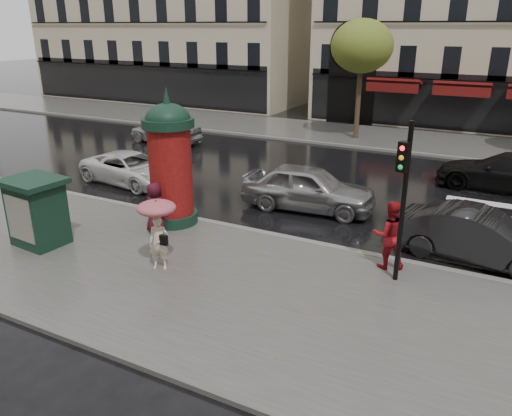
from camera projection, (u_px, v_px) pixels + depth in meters
The scene contains 18 objects.
ground at pixel (226, 278), 13.15m from camera, with size 160.00×160.00×0.00m, color black.
near_sidewalk at pixel (216, 284), 12.72m from camera, with size 90.00×7.00×0.12m, color #474744.
far_sidewalk at pixel (394, 139), 28.93m from camera, with size 90.00×6.00×0.12m, color #474744.
near_kerb at pixel (275, 236), 15.62m from camera, with size 90.00×0.25×0.14m, color slate.
far_kerb at pixel (381, 150), 26.43m from camera, with size 90.00×0.25×0.14m, color slate.
zebra_crossing at pixel (497, 205), 18.52m from camera, with size 3.60×11.75×0.01m, color silver.
tree_far_left at pixel (362, 47), 27.21m from camera, with size 3.40×3.40×6.64m.
woman_umbrella at pixel (158, 223), 13.00m from camera, with size 1.03×1.03×1.97m.
woman_red at pixel (389, 235), 13.20m from camera, with size 0.91×0.71×1.88m, color #A3141C.
man_burgundy at pixel (155, 208), 15.52m from camera, with size 0.79×0.51×1.62m, color #450D1C.
morris_column at pixel (170, 160), 15.88m from camera, with size 1.64×1.64×4.42m.
traffic_light at pixel (403, 188), 11.96m from camera, with size 0.30×0.40×4.09m.
newsstand at pixel (37, 211), 14.61m from camera, with size 1.80×1.56×2.02m.
car_silver at pixel (309, 188), 17.83m from camera, with size 1.92×4.77×1.62m, color #9D9DA1.
car_darkgrey at pixel (479, 236), 13.90m from camera, with size 1.56×4.48×1.48m, color black.
car_white at pixel (131, 168), 20.84m from camera, with size 2.13×4.62×1.28m, color silver.
car_black at pixel (508, 173), 19.78m from camera, with size 2.18×5.35×1.55m, color black.
car_far_silver at pixel (165, 130), 27.94m from camera, with size 1.73×4.30×1.46m, color #B6B6BB.
Camera 1 is at (6.12, -10.00, 6.28)m, focal length 35.00 mm.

